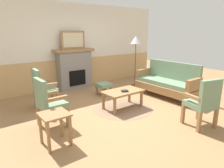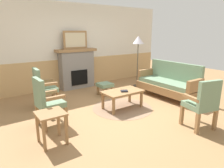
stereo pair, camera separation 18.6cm
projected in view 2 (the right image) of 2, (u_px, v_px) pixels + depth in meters
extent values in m
plane|color=#997047|center=(120.00, 109.00, 4.84)|extent=(14.00, 14.00, 0.00)
cube|color=silver|center=(72.00, 46.00, 6.55)|extent=(7.20, 0.12, 2.70)
cube|color=tan|center=(75.00, 73.00, 6.72)|extent=(7.20, 0.02, 0.95)
cube|color=gray|center=(77.00, 70.00, 6.54)|extent=(1.10, 0.36, 1.20)
cube|color=black|center=(80.00, 77.00, 6.44)|extent=(0.56, 0.02, 0.48)
cube|color=olive|center=(76.00, 50.00, 6.38)|extent=(1.30, 0.44, 0.08)
cube|color=olive|center=(75.00, 40.00, 6.30)|extent=(0.80, 0.03, 0.56)
cube|color=beige|center=(76.00, 40.00, 6.28)|extent=(0.68, 0.01, 0.44)
cube|color=olive|center=(139.00, 89.00, 6.18)|extent=(0.08, 0.08, 0.16)
cube|color=olive|center=(186.00, 105.00, 4.85)|extent=(0.08, 0.08, 0.16)
cube|color=olive|center=(152.00, 87.00, 6.51)|extent=(0.08, 0.08, 0.16)
cube|color=olive|center=(200.00, 101.00, 5.19)|extent=(0.08, 0.08, 0.16)
cube|color=olive|center=(167.00, 88.00, 5.63)|extent=(0.70, 1.80, 0.20)
cube|color=gray|center=(167.00, 83.00, 5.59)|extent=(0.60, 1.70, 0.12)
cube|color=gray|center=(175.00, 71.00, 5.68)|extent=(0.10, 1.70, 0.50)
cube|color=olive|center=(146.00, 74.00, 6.24)|extent=(0.60, 0.10, 0.30)
cube|color=olive|center=(195.00, 86.00, 4.90)|extent=(0.60, 0.10, 0.30)
cube|color=olive|center=(114.00, 107.00, 4.44)|extent=(0.05, 0.05, 0.40)
cube|color=olive|center=(141.00, 99.00, 4.91)|extent=(0.05, 0.05, 0.40)
cube|color=olive|center=(103.00, 101.00, 4.79)|extent=(0.05, 0.05, 0.40)
cube|color=olive|center=(130.00, 95.00, 5.26)|extent=(0.05, 0.05, 0.40)
cube|color=olive|center=(122.00, 92.00, 4.80)|extent=(0.96, 0.56, 0.04)
cylinder|color=#896B51|center=(122.00, 108.00, 4.90)|extent=(1.46, 1.46, 0.01)
cube|color=black|center=(124.00, 91.00, 4.72)|extent=(0.20, 0.19, 0.03)
cube|color=olive|center=(103.00, 93.00, 5.68)|extent=(0.05, 0.05, 0.26)
cube|color=olive|center=(112.00, 91.00, 5.84)|extent=(0.05, 0.05, 0.26)
cube|color=olive|center=(98.00, 90.00, 5.91)|extent=(0.05, 0.05, 0.26)
cube|color=olive|center=(106.00, 89.00, 6.08)|extent=(0.05, 0.05, 0.26)
cube|color=gray|center=(105.00, 85.00, 5.83)|extent=(0.40, 0.40, 0.10)
cube|color=olive|center=(53.00, 95.00, 5.22)|extent=(0.06, 0.06, 0.40)
cube|color=olive|center=(58.00, 100.00, 4.87)|extent=(0.06, 0.06, 0.40)
cube|color=olive|center=(37.00, 98.00, 5.01)|extent=(0.06, 0.06, 0.40)
cube|color=olive|center=(40.00, 103.00, 4.66)|extent=(0.06, 0.06, 0.40)
cube|color=gray|center=(46.00, 89.00, 4.88)|extent=(0.51, 0.51, 0.10)
cube|color=gray|center=(37.00, 79.00, 4.70)|extent=(0.11, 0.48, 0.48)
cube|color=olive|center=(44.00, 81.00, 5.00)|extent=(0.44, 0.10, 0.06)
cube|color=olive|center=(48.00, 84.00, 4.66)|extent=(0.44, 0.10, 0.06)
cube|color=olive|center=(58.00, 110.00, 4.25)|extent=(0.06, 0.06, 0.40)
cube|color=olive|center=(66.00, 116.00, 3.93)|extent=(0.06, 0.06, 0.40)
cube|color=olive|center=(38.00, 115.00, 4.01)|extent=(0.06, 0.06, 0.40)
cube|color=olive|center=(45.00, 122.00, 3.69)|extent=(0.06, 0.06, 0.40)
cube|color=gray|center=(51.00, 104.00, 3.91)|extent=(0.49, 0.49, 0.10)
cube|color=gray|center=(39.00, 91.00, 3.72)|extent=(0.09, 0.48, 0.48)
cube|color=olive|center=(46.00, 93.00, 4.02)|extent=(0.44, 0.08, 0.06)
cube|color=olive|center=(54.00, 98.00, 3.70)|extent=(0.44, 0.08, 0.06)
cube|color=olive|center=(182.00, 115.00, 4.00)|extent=(0.07, 0.07, 0.40)
cube|color=olive|center=(198.00, 112.00, 4.15)|extent=(0.07, 0.07, 0.40)
cube|color=olive|center=(197.00, 124.00, 3.62)|extent=(0.07, 0.07, 0.40)
cube|color=olive|center=(215.00, 120.00, 3.77)|extent=(0.07, 0.07, 0.40)
cube|color=gray|center=(199.00, 105.00, 3.82)|extent=(0.58, 0.58, 0.10)
cube|color=gray|center=(210.00, 94.00, 3.56)|extent=(0.48, 0.20, 0.48)
cube|color=olive|center=(192.00, 98.00, 3.70)|extent=(0.18, 0.44, 0.06)
cube|color=olive|center=(209.00, 96.00, 3.85)|extent=(0.18, 0.44, 0.06)
cube|color=olive|center=(37.00, 128.00, 3.34)|extent=(0.04, 0.04, 0.52)
cube|color=olive|center=(58.00, 122.00, 3.54)|extent=(0.04, 0.04, 0.52)
cube|color=olive|center=(44.00, 137.00, 3.05)|extent=(0.04, 0.04, 0.52)
cube|color=olive|center=(66.00, 130.00, 3.26)|extent=(0.04, 0.04, 0.52)
cube|color=olive|center=(50.00, 113.00, 3.23)|extent=(0.44, 0.44, 0.03)
cylinder|color=#332D28|center=(137.00, 86.00, 6.86)|extent=(0.24, 0.24, 0.03)
cylinder|color=#4C473D|center=(137.00, 65.00, 6.68)|extent=(0.03, 0.03, 1.40)
cone|color=silver|center=(138.00, 40.00, 6.47)|extent=(0.36, 0.36, 0.25)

